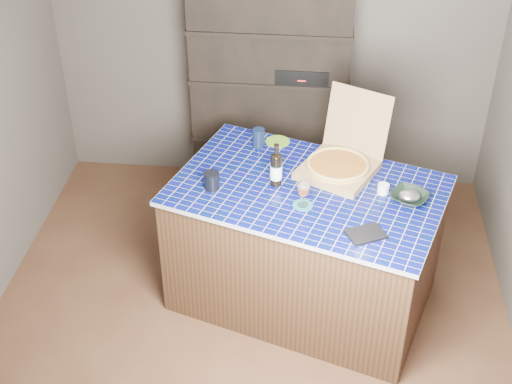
# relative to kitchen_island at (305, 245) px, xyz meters

# --- Properties ---
(room) EXTENTS (3.50, 3.50, 3.50)m
(room) POSITION_rel_kitchen_island_xyz_m (-0.35, -0.20, 0.79)
(room) COLOR brown
(room) RESTS_ON ground
(shelving_unit) EXTENTS (1.20, 0.41, 1.80)m
(shelving_unit) POSITION_rel_kitchen_island_xyz_m (-0.34, 1.32, 0.45)
(shelving_unit) COLOR black
(shelving_unit) RESTS_ON floor
(kitchen_island) EXTENTS (1.91, 1.53, 0.92)m
(kitchen_island) POSITION_rel_kitchen_island_xyz_m (0.00, 0.00, 0.00)
(kitchen_island) COLOR #403019
(kitchen_island) RESTS_ON floor
(pizza_box) EXTENTS (0.62, 0.67, 0.48)m
(pizza_box) POSITION_rel_kitchen_island_xyz_m (0.20, 0.22, 0.52)
(pizza_box) COLOR #9B8050
(pizza_box) RESTS_ON kitchen_island
(mead_bottle) EXTENTS (0.08, 0.08, 0.30)m
(mead_bottle) POSITION_rel_kitchen_island_xyz_m (-0.20, 0.03, 0.57)
(mead_bottle) COLOR black
(mead_bottle) RESTS_ON kitchen_island
(teal_trivet) EXTENTS (0.12, 0.12, 0.01)m
(teal_trivet) POSITION_rel_kitchen_island_xyz_m (-0.02, -0.19, 0.46)
(teal_trivet) COLOR #177177
(teal_trivet) RESTS_ON kitchen_island
(wine_glass) EXTENTS (0.08, 0.08, 0.17)m
(wine_glass) POSITION_rel_kitchen_island_xyz_m (-0.02, -0.19, 0.58)
(wine_glass) COLOR white
(wine_glass) RESTS_ON teal_trivet
(tumbler) EXTENTS (0.10, 0.10, 0.11)m
(tumbler) POSITION_rel_kitchen_island_xyz_m (-0.60, -0.05, 0.51)
(tumbler) COLOR black
(tumbler) RESTS_ON kitchen_island
(dvd_case) EXTENTS (0.26, 0.23, 0.02)m
(dvd_case) POSITION_rel_kitchen_island_xyz_m (0.35, -0.44, 0.47)
(dvd_case) COLOR black
(dvd_case) RESTS_ON kitchen_island
(bowl) EXTENTS (0.30, 0.30, 0.05)m
(bowl) POSITION_rel_kitchen_island_xyz_m (0.62, -0.07, 0.48)
(bowl) COLOR black
(bowl) RESTS_ON kitchen_island
(foil_contents) EXTENTS (0.13, 0.11, 0.06)m
(foil_contents) POSITION_rel_kitchen_island_xyz_m (0.62, -0.07, 0.50)
(foil_contents) COLOR #B9B8C4
(foil_contents) RESTS_ON bowl
(white_jar) EXTENTS (0.07, 0.07, 0.06)m
(white_jar) POSITION_rel_kitchen_island_xyz_m (0.47, 0.00, 0.49)
(white_jar) COLOR white
(white_jar) RESTS_ON kitchen_island
(navy_cup) EXTENTS (0.08, 0.08, 0.13)m
(navy_cup) POSITION_rel_kitchen_island_xyz_m (-0.36, 0.48, 0.52)
(navy_cup) COLOR black
(navy_cup) RESTS_ON kitchen_island
(green_trivet) EXTENTS (0.17, 0.17, 0.01)m
(green_trivet) POSITION_rel_kitchen_island_xyz_m (-0.23, 0.55, 0.46)
(green_trivet) COLOR #61A022
(green_trivet) RESTS_ON kitchen_island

